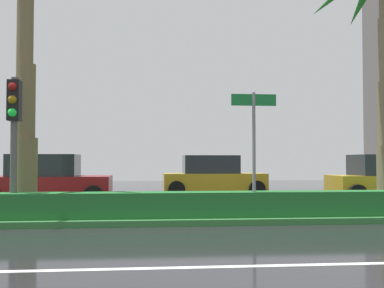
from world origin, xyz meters
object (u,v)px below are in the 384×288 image
traffic_signal_median_left (14,121)px  street_name_sign (254,137)px  car_in_traffic_second (213,176)px  car_in_traffic_leading (47,180)px

traffic_signal_median_left → street_name_sign: (5.68, -0.26, -0.36)m
car_in_traffic_second → car_in_traffic_leading: bearing=-154.2°
street_name_sign → car_in_traffic_leading: (-6.04, 5.66, -1.25)m
traffic_signal_median_left → street_name_sign: size_ratio=1.11×
traffic_signal_median_left → car_in_traffic_second: 10.43m
traffic_signal_median_left → street_name_sign: 5.70m
car_in_traffic_leading → car_in_traffic_second: (6.27, 3.03, 0.00)m
car_in_traffic_leading → car_in_traffic_second: size_ratio=1.00×
car_in_traffic_leading → car_in_traffic_second: bearing=25.8°
car_in_traffic_leading → street_name_sign: bearing=-43.2°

